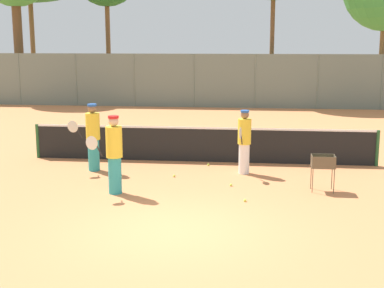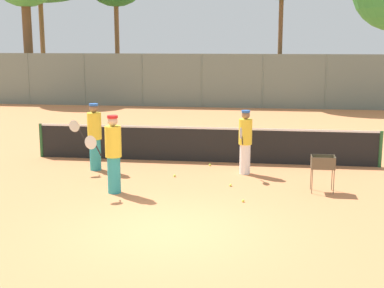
{
  "view_description": "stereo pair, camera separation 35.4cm",
  "coord_description": "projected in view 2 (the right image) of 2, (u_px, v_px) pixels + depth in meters",
  "views": [
    {
      "loc": [
        1.46,
        -9.81,
        3.66
      ],
      "look_at": [
        -0.04,
        3.72,
        1.0
      ],
      "focal_mm": 50.0,
      "sensor_mm": 36.0,
      "label": 1
    },
    {
      "loc": [
        1.81,
        -9.76,
        3.66
      ],
      "look_at": [
        -0.04,
        3.72,
        1.0
      ],
      "focal_mm": 50.0,
      "sensor_mm": 36.0,
      "label": 2
    }
  ],
  "objects": [
    {
      "name": "tennis_ball_4",
      "position": [
        243.0,
        201.0,
        12.25
      ],
      "size": [
        0.07,
        0.07,
        0.07
      ],
      "primitive_type": "sphere",
      "color": "#D1E54C",
      "rests_on": "ground_plane"
    },
    {
      "name": "player_yellow_shirt",
      "position": [
        245.0,
        141.0,
        14.67
      ],
      "size": [
        0.37,
        0.92,
        1.77
      ],
      "rotation": [
        0.0,
        0.0,
        4.53
      ],
      "color": "white",
      "rests_on": "ground_plane"
    },
    {
      "name": "tennis_net",
      "position": [
        204.0,
        144.0,
        16.2
      ],
      "size": [
        10.46,
        0.1,
        1.07
      ],
      "color": "#26592D",
      "rests_on": "ground_plane"
    },
    {
      "name": "tennis_ball_2",
      "position": [
        210.0,
        165.0,
        15.77
      ],
      "size": [
        0.07,
        0.07,
        0.07
      ],
      "primitive_type": "sphere",
      "color": "#D1E54C",
      "rests_on": "ground_plane"
    },
    {
      "name": "back_fence",
      "position": [
        232.0,
        81.0,
        29.01
      ],
      "size": [
        30.02,
        0.08,
        2.92
      ],
      "color": "slate",
      "rests_on": "ground_plane"
    },
    {
      "name": "tennis_ball_0",
      "position": [
        231.0,
        185.0,
        13.56
      ],
      "size": [
        0.07,
        0.07,
        0.07
      ],
      "primitive_type": "sphere",
      "color": "#D1E54C",
      "rests_on": "ground_plane"
    },
    {
      "name": "player_red_cap",
      "position": [
        113.0,
        153.0,
        12.82
      ],
      "size": [
        0.8,
        0.69,
        1.9
      ],
      "rotation": [
        0.0,
        0.0,
        3.83
      ],
      "color": "teal",
      "rests_on": "ground_plane"
    },
    {
      "name": "player_white_outfit",
      "position": [
        94.0,
        136.0,
        15.09
      ],
      "size": [
        0.85,
        0.63,
        1.91
      ],
      "rotation": [
        0.0,
        0.0,
        3.72
      ],
      "color": "teal",
      "rests_on": "ground_plane"
    },
    {
      "name": "ball_cart",
      "position": [
        323.0,
        165.0,
        12.94
      ],
      "size": [
        0.56,
        0.41,
        0.9
      ],
      "color": "brown",
      "rests_on": "ground_plane"
    },
    {
      "name": "tennis_ball_3",
      "position": [
        175.0,
        176.0,
        14.5
      ],
      "size": [
        0.07,
        0.07,
        0.07
      ],
      "primitive_type": "sphere",
      "color": "#D1E54C",
      "rests_on": "ground_plane"
    },
    {
      "name": "ground_plane",
      "position": [
        168.0,
        230.0,
        10.44
      ],
      "size": [
        80.0,
        80.0,
        0.0
      ],
      "primitive_type": "plane",
      "color": "#D37F4C"
    }
  ]
}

